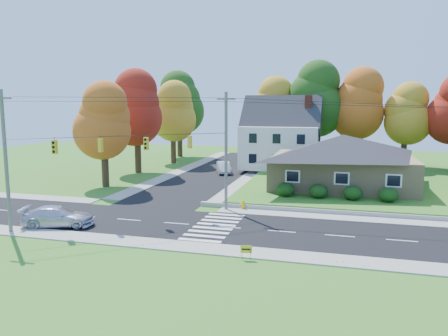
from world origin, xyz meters
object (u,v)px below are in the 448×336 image
(ranch_house, at_px, (342,160))
(silver_sedan, at_px, (58,216))
(fire_hydrant, at_px, (243,205))
(white_car, at_px, (224,167))

(ranch_house, relative_size, silver_sedan, 2.82)
(silver_sedan, relative_size, fire_hydrant, 6.24)
(silver_sedan, distance_m, white_car, 27.85)
(ranch_house, height_order, silver_sedan, ranch_house)
(silver_sedan, relative_size, white_car, 1.15)
(silver_sedan, bearing_deg, ranch_house, -63.75)
(ranch_house, relative_size, fire_hydrant, 17.59)
(white_car, bearing_deg, silver_sedan, -121.78)
(ranch_house, height_order, fire_hydrant, ranch_house)
(ranch_house, bearing_deg, white_car, 150.91)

